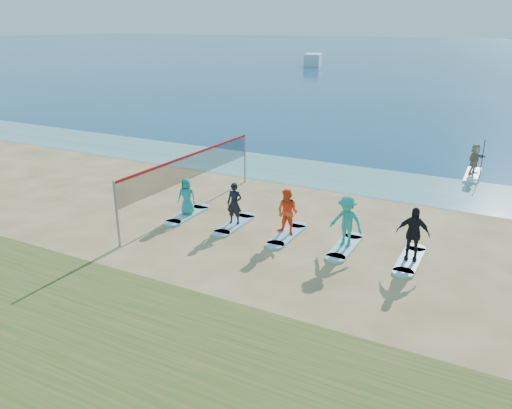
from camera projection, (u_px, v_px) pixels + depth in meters
The scene contains 17 objects.
ground at pixel (266, 258), 17.24m from camera, with size 600.00×600.00×0.00m, color tan.
shallow_water at pixel (356, 179), 25.97m from camera, with size 600.00×600.00×0.00m, color teal.
ocean at pixel (504, 51), 150.28m from camera, with size 600.00×600.00×0.00m, color navy.
volleyball_net at pixel (191, 167), 21.22m from camera, with size 0.32×9.09×2.50m.
paddleboard at pixel (472, 175), 26.56m from camera, with size 0.70×3.00×0.12m, color silver.
paddleboarder at pixel (475, 159), 26.26m from camera, with size 1.49×0.48×1.61m, color tan.
boat_offshore_a at pixel (313, 66), 96.20m from camera, with size 2.87×7.01×2.22m, color silver.
surfboard_0 at pixel (188, 215), 21.07m from camera, with size 0.70×2.20×0.09m, color #90C8DF.
student_0 at pixel (187, 196), 20.79m from camera, with size 0.76×0.49×1.56m, color teal.
surfboard_1 at pixel (235, 224), 20.06m from camera, with size 0.70×2.20×0.09m, color #90C8DF.
student_1 at pixel (234, 204), 19.76m from camera, with size 0.61×0.40×1.69m, color black.
surfboard_2 at pixel (287, 235), 19.05m from camera, with size 0.70×2.20×0.09m, color #90C8DF.
student_2 at pixel (287, 212), 18.73m from camera, with size 0.86×0.67×1.77m, color #FF4A1A.
surfboard_3 at pixel (345, 247), 18.04m from camera, with size 0.70×2.20×0.09m, color #90C8DF.
student_3 at pixel (347, 221), 17.70m from camera, with size 1.23×0.70×1.90m, color teal.
surfboard_4 at pixel (410, 260), 17.03m from camera, with size 0.70×2.20×0.09m, color #90C8DF.
student_4 at pixel (413, 234), 16.70m from camera, with size 1.10×0.46×1.87m, color black.
Camera 1 is at (6.96, -13.93, 7.64)m, focal length 35.00 mm.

